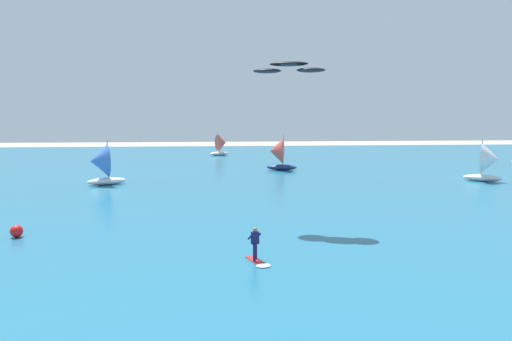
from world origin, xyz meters
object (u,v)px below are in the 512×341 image
object	(u,v)px
kitesurfer	(257,250)
marker_buoy	(17,231)
sailboat_heeled_over	(489,162)
kite	(289,68)
sailboat_trailing	(100,164)
sailboat_anchored_offshore	(221,145)
sailboat_center_horizon	(277,154)

from	to	relation	value
kitesurfer	marker_buoy	bearing A→B (deg)	157.38
sailboat_heeled_over	kite	bearing A→B (deg)	-144.39
sailboat_heeled_over	marker_buoy	size ratio (longest dim) A/B	6.13
kite	marker_buoy	size ratio (longest dim) A/B	6.71
sailboat_heeled_over	sailboat_trailing	bearing A→B (deg)	178.99
kite	sailboat_trailing	world-z (taller)	kite
sailboat_anchored_offshore	sailboat_center_horizon	distance (m)	21.34
kitesurfer	marker_buoy	size ratio (longest dim) A/B	2.82
kitesurfer	marker_buoy	xyz separation A→B (m)	(-13.51, 5.63, -0.24)
kite	sailboat_trailing	distance (m)	24.85
kitesurfer	sailboat_trailing	distance (m)	28.61
kitesurfer	sailboat_trailing	xyz separation A→B (m)	(-13.33, 25.27, 1.45)
sailboat_center_horizon	marker_buoy	xyz separation A→B (m)	(-18.89, -30.21, -1.65)
kite	sailboat_anchored_offshore	bearing A→B (deg)	94.74
sailboat_trailing	sailboat_center_horizon	size ratio (longest dim) A/B	1.02
kitesurfer	sailboat_center_horizon	bearing A→B (deg)	81.46
kite	sailboat_heeled_over	xyz separation A→B (m)	(23.19, 16.61, -7.93)
kitesurfer	sailboat_heeled_over	xyz separation A→B (m)	(25.85, 24.58, 1.41)
kitesurfer	sailboat_anchored_offshore	world-z (taller)	sailboat_anchored_offshore
kitesurfer	sailboat_anchored_offshore	bearing A→B (deg)	91.37
sailboat_trailing	sailboat_heeled_over	world-z (taller)	sailboat_trailing
sailboat_anchored_offshore	sailboat_trailing	bearing A→B (deg)	-111.26
sailboat_trailing	marker_buoy	xyz separation A→B (m)	(-0.18, -19.64, -1.69)
sailboat_trailing	sailboat_center_horizon	xyz separation A→B (m)	(18.71, 10.57, -0.04)
marker_buoy	sailboat_center_horizon	bearing A→B (deg)	57.98
kite	marker_buoy	bearing A→B (deg)	-171.77
sailboat_anchored_offshore	sailboat_heeled_over	size ratio (longest dim) A/B	0.86
kitesurfer	kite	size ratio (longest dim) A/B	0.42
sailboat_anchored_offshore	sailboat_heeled_over	world-z (taller)	sailboat_heeled_over
sailboat_trailing	sailboat_heeled_over	size ratio (longest dim) A/B	1.02
sailboat_center_horizon	marker_buoy	distance (m)	35.67
sailboat_trailing	kitesurfer	bearing A→B (deg)	-62.18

